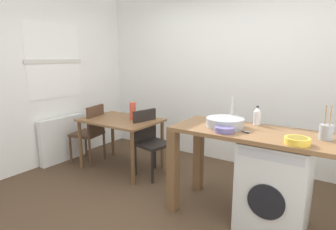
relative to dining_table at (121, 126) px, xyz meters
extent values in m
plane|color=#4C3826|center=(1.04, -0.57, -0.64)|extent=(5.46, 5.46, 0.00)
cube|color=white|center=(1.04, 1.18, 0.71)|extent=(4.60, 0.10, 2.70)
cube|color=white|center=(-1.11, -0.57, 0.71)|extent=(0.10, 3.80, 2.70)
cube|color=white|center=(-1.05, -0.27, 0.91)|extent=(0.01, 0.90, 1.10)
cube|color=beige|center=(-1.04, -0.27, 0.91)|extent=(0.02, 0.96, 0.06)
cube|color=white|center=(-0.98, -0.27, -0.29)|extent=(0.10, 0.80, 0.70)
cube|color=brown|center=(0.00, 0.00, 0.08)|extent=(1.10, 0.76, 0.03)
cylinder|color=brown|center=(-0.50, -0.33, -0.29)|extent=(0.05, 0.05, 0.71)
cylinder|color=brown|center=(0.50, -0.33, -0.29)|extent=(0.05, 0.05, 0.71)
cylinder|color=brown|center=(-0.50, 0.33, -0.29)|extent=(0.05, 0.05, 0.71)
cylinder|color=brown|center=(0.50, 0.33, -0.29)|extent=(0.05, 0.05, 0.71)
cube|color=#4C3323|center=(-0.62, -0.10, -0.19)|extent=(0.47, 0.47, 0.04)
cube|color=#4C3323|center=(-0.44, -0.07, 0.03)|extent=(0.11, 0.38, 0.45)
cylinder|color=#4C3323|center=(-0.76, -0.31, -0.42)|extent=(0.04, 0.04, 0.45)
cylinder|color=#4C3323|center=(-0.83, 0.04, -0.42)|extent=(0.04, 0.04, 0.45)
cylinder|color=#4C3323|center=(-0.41, -0.24, -0.42)|extent=(0.04, 0.04, 0.45)
cylinder|color=#4C3323|center=(-0.48, 0.11, -0.42)|extent=(0.04, 0.04, 0.45)
cube|color=black|center=(0.55, 0.05, -0.19)|extent=(0.48, 0.48, 0.04)
cube|color=black|center=(0.37, 0.09, 0.03)|extent=(0.12, 0.38, 0.45)
cylinder|color=black|center=(0.76, 0.19, -0.42)|extent=(0.04, 0.04, 0.45)
cylinder|color=black|center=(0.69, -0.16, -0.42)|extent=(0.04, 0.04, 0.45)
cylinder|color=black|center=(0.41, 0.26, -0.42)|extent=(0.04, 0.04, 0.45)
cylinder|color=black|center=(0.34, -0.09, -0.42)|extent=(0.04, 0.04, 0.45)
cube|color=brown|center=(1.95, -0.27, 0.26)|extent=(1.50, 0.68, 0.04)
cube|color=brown|center=(1.25, -0.56, -0.20)|extent=(0.10, 0.10, 0.88)
cube|color=brown|center=(1.25, 0.02, -0.20)|extent=(0.10, 0.10, 0.88)
cube|color=silver|center=(2.21, -0.27, -0.21)|extent=(0.60, 0.60, 0.86)
cylinder|color=black|center=(2.21, -0.57, -0.26)|extent=(0.32, 0.02, 0.32)
cube|color=#B2B2B7|center=(2.21, -0.56, 0.16)|extent=(0.54, 0.01, 0.08)
cylinder|color=#9EA0A5|center=(1.69, -0.27, 0.32)|extent=(0.38, 0.38, 0.09)
cylinder|color=#B2B2B7|center=(1.69, -0.09, 0.42)|extent=(0.02, 0.02, 0.28)
cylinder|color=silver|center=(1.93, 0.00, 0.35)|extent=(0.07, 0.07, 0.14)
cone|color=silver|center=(1.93, 0.00, 0.44)|extent=(0.06, 0.06, 0.04)
cylinder|color=#262626|center=(1.93, 0.00, 0.47)|extent=(0.03, 0.03, 0.02)
cylinder|color=slate|center=(1.77, -0.47, 0.30)|extent=(0.19, 0.19, 0.05)
cylinder|color=#3D375B|center=(1.77, -0.47, 0.32)|extent=(0.15, 0.15, 0.03)
cylinder|color=gray|center=(2.58, -0.22, 0.34)|extent=(0.11, 0.11, 0.13)
cylinder|color=#99724C|center=(2.56, -0.21, 0.49)|extent=(0.01, 0.04, 0.18)
cylinder|color=#99724C|center=(2.60, -0.23, 0.49)|extent=(0.01, 0.05, 0.18)
cylinder|color=gold|center=(2.40, -0.49, 0.30)|extent=(0.20, 0.20, 0.05)
cylinder|color=olive|center=(2.40, -0.49, 0.32)|extent=(0.16, 0.16, 0.03)
cylinder|color=#D84C38|center=(0.15, 0.10, 0.22)|extent=(0.09, 0.09, 0.24)
cube|color=#B2B2B7|center=(1.90, -0.37, 0.28)|extent=(0.15, 0.06, 0.01)
cube|color=#262628|center=(1.90, -0.37, 0.28)|extent=(0.15, 0.06, 0.01)
camera|label=1|loc=(2.73, -2.87, 0.97)|focal=29.84mm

